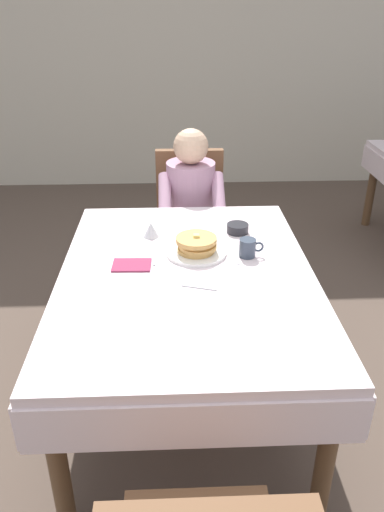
{
  "coord_description": "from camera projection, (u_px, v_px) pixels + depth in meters",
  "views": [
    {
      "loc": [
        -0.06,
        -1.88,
        1.79
      ],
      "look_at": [
        0.03,
        0.05,
        0.79
      ],
      "focal_mm": 34.85,
      "sensor_mm": 36.0,
      "label": 1
    }
  ],
  "objects": [
    {
      "name": "dining_table_main",
      "position": [
        187.0,
        289.0,
        2.2
      ],
      "size": [
        1.12,
        1.52,
        0.74
      ],
      "color": "silver",
      "rests_on": "ground"
    },
    {
      "name": "breakfast_stack",
      "position": [
        197.0,
        244.0,
        2.28
      ],
      "size": [
        0.19,
        0.2,
        0.08
      ],
      "color": "tan",
      "rests_on": "plate_breakfast"
    },
    {
      "name": "diner_person",
      "position": [
        191.0,
        202.0,
        3.09
      ],
      "size": [
        0.4,
        0.43,
        1.12
      ],
      "rotation": [
        0.0,
        0.0,
        3.14
      ],
      "color": "#B2849E",
      "rests_on": "ground"
    },
    {
      "name": "syrup_pitcher",
      "position": [
        151.0,
        230.0,
        2.46
      ],
      "size": [
        0.08,
        0.08,
        0.07
      ],
      "color": "silver",
      "rests_on": "dining_table_main"
    },
    {
      "name": "napkin_folded",
      "position": [
        132.0,
        265.0,
        2.2
      ],
      "size": [
        0.17,
        0.12,
        0.01
      ],
      "primitive_type": "cube",
      "rotation": [
        0.0,
        0.0,
        -0.03
      ],
      "color": "#8C2D4C",
      "rests_on": "dining_table_main"
    },
    {
      "name": "knife_right_of_plate",
      "position": [
        237.0,
        254.0,
        2.3
      ],
      "size": [
        0.03,
        0.2,
        0.0
      ],
      "primitive_type": "cube",
      "rotation": [
        0.0,
        0.0,
        1.49
      ],
      "color": "silver",
      "rests_on": "dining_table_main"
    },
    {
      "name": "back_wall",
      "position": [
        175.0,
        21.0,
        4.77
      ],
      "size": [
        12.0,
        0.16,
        3.2
      ],
      "primitive_type": "cube",
      "color": "beige",
      "rests_on": "ground"
    },
    {
      "name": "chair_diner",
      "position": [
        190.0,
        213.0,
        3.29
      ],
      "size": [
        0.44,
        0.45,
        0.93
      ],
      "rotation": [
        0.0,
        0.0,
        3.14
      ],
      "color": "brown",
      "rests_on": "ground"
    },
    {
      "name": "plate_breakfast",
      "position": [
        196.0,
        252.0,
        2.3
      ],
      "size": [
        0.28,
        0.28,
        0.02
      ],
      "primitive_type": "cylinder",
      "color": "white",
      "rests_on": "dining_table_main"
    },
    {
      "name": "cup_coffee",
      "position": [
        248.0,
        248.0,
        2.27
      ],
      "size": [
        0.11,
        0.08,
        0.08
      ],
      "color": "#333D4C",
      "rests_on": "dining_table_main"
    },
    {
      "name": "fork_left_of_plate",
      "position": [
        155.0,
        256.0,
        2.28
      ],
      "size": [
        0.02,
        0.18,
        0.0
      ],
      "primitive_type": "cube",
      "rotation": [
        0.0,
        0.0,
        1.53
      ],
      "color": "silver",
      "rests_on": "dining_table_main"
    },
    {
      "name": "bowl_butter",
      "position": [
        238.0,
        228.0,
        2.51
      ],
      "size": [
        0.11,
        0.11,
        0.04
      ],
      "primitive_type": "cylinder",
      "color": "black",
      "rests_on": "dining_table_main"
    },
    {
      "name": "spoon_near_edge",
      "position": [
        199.0,
        287.0,
        2.03
      ],
      "size": [
        0.15,
        0.06,
        0.0
      ],
      "primitive_type": "cube",
      "rotation": [
        0.0,
        0.0,
        -0.3
      ],
      "color": "silver",
      "rests_on": "dining_table_main"
    },
    {
      "name": "ground_plane",
      "position": [
        187.0,
        400.0,
        2.5
      ],
      "size": [
        14.0,
        14.0,
        0.0
      ],
      "primitive_type": "plane",
      "color": "brown"
    }
  ]
}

